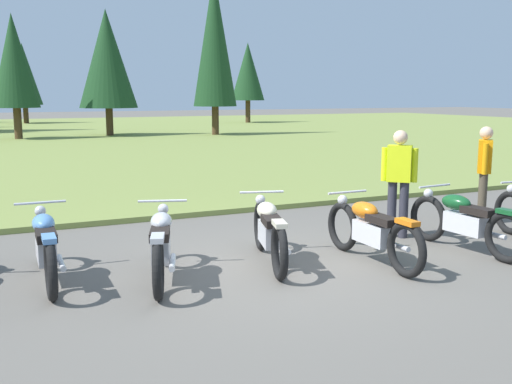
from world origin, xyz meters
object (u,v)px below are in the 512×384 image
Objects in this scene: motorcycle_sky_blue at (46,246)px; motorcycle_orange at (372,230)px; rider_with_back_turned at (399,177)px; motorcycle_british_green at (465,221)px; motorcycle_cream at (269,231)px; motorcycle_silver at (161,244)px; rider_near_row_end at (484,169)px.

motorcycle_orange is at bearing -13.37° from motorcycle_sky_blue.
motorcycle_sky_blue is 1.00× the size of motorcycle_orange.
rider_with_back_turned is at bearing 39.53° from motorcycle_orange.
motorcycle_british_green is 1.26× the size of rider_with_back_turned.
motorcycle_cream is 0.97× the size of motorcycle_orange.
motorcycle_silver is 1.21× the size of rider_with_back_turned.
motorcycle_silver and motorcycle_british_green have the same top height.
motorcycle_cream is 2.54m from rider_with_back_turned.
rider_near_row_end is (4.44, 0.68, 0.51)m from motorcycle_cream.
motorcycle_british_green is at bearing -6.90° from motorcycle_silver.
motorcycle_sky_blue is at bearing 169.60° from motorcycle_british_green.
rider_with_back_turned is 1.00× the size of rider_near_row_end.
motorcycle_sky_blue is 1.26× the size of rider_near_row_end.
motorcycle_silver is 1.21× the size of rider_near_row_end.
rider_near_row_end is (7.18, 0.27, 0.51)m from motorcycle_sky_blue.
rider_near_row_end is at bearing 38.03° from motorcycle_british_green.
motorcycle_sky_blue and motorcycle_cream have the same top height.
motorcycle_cream is at bearing -169.38° from rider_with_back_turned.
motorcycle_british_green is (4.27, -0.52, 0.00)m from motorcycle_silver.
rider_with_back_turned is at bearing 0.50° from motorcycle_sky_blue.
motorcycle_orange is (1.25, -0.53, 0.00)m from motorcycle_cream.
motorcycle_orange is 1.00× the size of motorcycle_british_green.
motorcycle_british_green is 1.23m from rider_with_back_turned.
rider_with_back_turned is 2.00m from rider_near_row_end.
motorcycle_sky_blue is 1.04× the size of motorcycle_silver.
motorcycle_silver and motorcycle_orange have the same top height.
rider_near_row_end is at bearing 7.41° from motorcycle_silver.
motorcycle_cream is 4.52m from rider_near_row_end.
motorcycle_british_green is at bearing -141.97° from rider_near_row_end.
motorcycle_orange is at bearing -159.09° from rider_near_row_end.
rider_with_back_turned reaches higher than motorcycle_cream.
motorcycle_silver is 0.96× the size of motorcycle_british_green.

